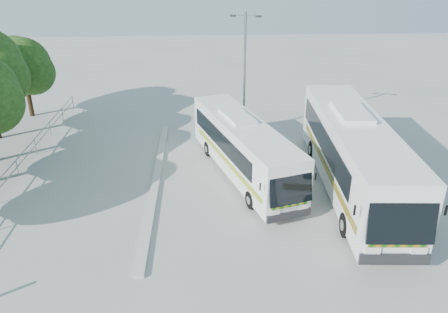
{
  "coord_description": "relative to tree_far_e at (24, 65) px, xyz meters",
  "views": [
    {
      "loc": [
        0.17,
        -19.29,
        11.16
      ],
      "look_at": [
        1.38,
        1.42,
        1.61
      ],
      "focal_mm": 35.0,
      "sensor_mm": 36.0,
      "label": 1
    }
  ],
  "objects": [
    {
      "name": "lamppost",
      "position": [
        15.78,
        -4.55,
        0.55
      ],
      "size": [
        1.93,
        0.72,
        8.04
      ],
      "rotation": [
        0.0,
        0.0,
        -0.28
      ],
      "color": "gray",
      "rests_on": "ground"
    },
    {
      "name": "coach_adjacent",
      "position": [
        20.53,
        -12.81,
        -1.83
      ],
      "size": [
        3.61,
        13.7,
        3.76
      ],
      "rotation": [
        0.0,
        0.0,
        -0.06
      ],
      "color": "white",
      "rests_on": "ground"
    },
    {
      "name": "ground",
      "position": [
        12.63,
        -13.3,
        -3.89
      ],
      "size": [
        100.0,
        100.0,
        0.0
      ],
      "primitive_type": "plane",
      "color": "#A8A8A3",
      "rests_on": "ground"
    },
    {
      "name": "railing",
      "position": [
        2.63,
        -9.3,
        -3.15
      ],
      "size": [
        0.06,
        22.0,
        1.0
      ],
      "color": "gray",
      "rests_on": "ground"
    },
    {
      "name": "coach_main",
      "position": [
        15.13,
        -10.82,
        -2.21
      ],
      "size": [
        5.29,
        11.18,
        3.06
      ],
      "rotation": [
        0.0,
        0.0,
        0.3
      ],
      "color": "silver",
      "rests_on": "ground"
    },
    {
      "name": "kerb_divider",
      "position": [
        10.33,
        -11.3,
        -3.81
      ],
      "size": [
        0.4,
        16.0,
        0.15
      ],
      "primitive_type": "cube",
      "color": "#B2B2AD",
      "rests_on": "ground"
    },
    {
      "name": "tree_far_e",
      "position": [
        0.0,
        0.0,
        0.0
      ],
      "size": [
        4.54,
        4.28,
        5.92
      ],
      "color": "#382314",
      "rests_on": "ground"
    }
  ]
}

